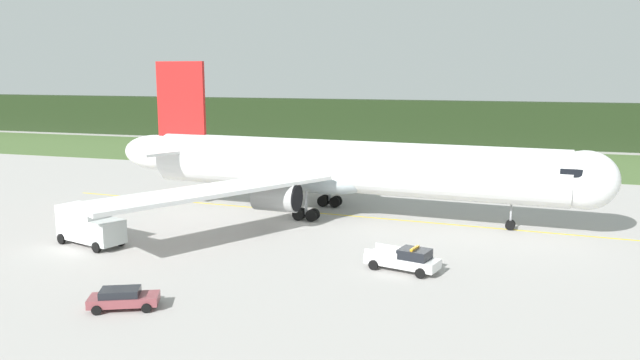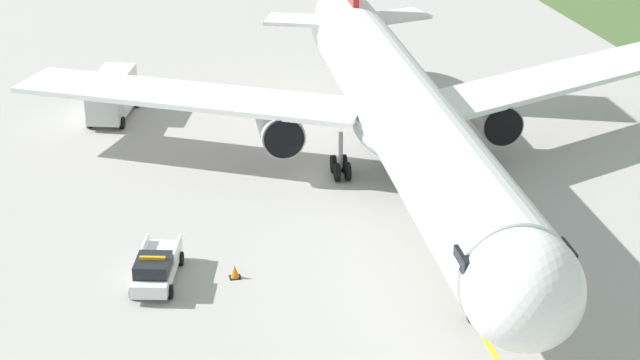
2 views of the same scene
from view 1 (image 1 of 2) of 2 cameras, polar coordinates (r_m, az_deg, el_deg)
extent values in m
plane|color=#A29F9B|center=(60.09, -2.45, -4.14)|extent=(320.00, 320.00, 0.00)
cube|color=#466031|center=(107.15, 6.58, 2.05)|extent=(320.00, 31.82, 0.04)
cube|color=black|center=(128.07, 8.48, 5.27)|extent=(288.00, 4.42, 8.82)
cube|color=yellow|center=(63.96, 2.47, -3.27)|extent=(67.79, 4.40, 0.01)
cylinder|color=white|center=(63.00, 2.51, 1.24)|extent=(42.68, 7.84, 5.29)
ellipsoid|color=white|center=(59.93, 23.16, -0.01)|extent=(6.13, 5.63, 5.29)
ellipsoid|color=white|center=(73.32, -14.67, 2.47)|extent=(8.69, 4.47, 3.97)
ellipsoid|color=#ACB9BF|center=(63.92, 0.69, 0.06)|extent=(11.20, 6.20, 2.91)
cube|color=black|center=(59.74, 22.02, 0.94)|extent=(2.10, 5.13, 0.70)
cube|color=white|center=(77.76, -0.01, 2.42)|extent=(13.64, 23.80, 0.35)
cylinder|color=#A7A7A7|center=(71.51, 0.81, 0.63)|extent=(4.32, 3.05, 2.80)
cylinder|color=black|center=(70.82, 2.42, 0.53)|extent=(0.28, 2.58, 2.58)
cube|color=white|center=(54.71, -9.70, -0.93)|extent=(15.95, 23.08, 0.35)
cylinder|color=#A7A7A7|center=(58.46, -4.04, -1.50)|extent=(4.32, 3.05, 2.80)
cylinder|color=black|center=(57.61, -2.12, -1.65)|extent=(0.28, 2.58, 2.58)
cube|color=#B41C1B|center=(70.93, -12.63, 6.73)|extent=(5.95, 0.80, 9.54)
cube|color=white|center=(74.34, -11.43, 3.11)|extent=(4.45, 6.67, 0.28)
cube|color=white|center=(68.97, -14.31, 2.48)|extent=(5.04, 6.79, 0.28)
cylinder|color=gray|center=(60.61, 17.12, -2.84)|extent=(0.20, 0.20, 2.45)
cylinder|color=black|center=(61.13, 17.08, -3.91)|extent=(0.91, 0.27, 0.90)
cylinder|color=black|center=(60.63, 17.05, -4.02)|extent=(0.91, 0.27, 0.90)
cylinder|color=gray|center=(67.76, 0.90, -0.94)|extent=(0.28, 0.28, 2.45)
cylinder|color=black|center=(67.45, 1.36, -2.05)|extent=(1.22, 0.37, 1.20)
cylinder|color=black|center=(68.10, 1.55, -1.94)|extent=(1.22, 0.37, 1.20)
cylinder|color=black|center=(67.92, 0.24, -1.97)|extent=(1.22, 0.37, 1.20)
cylinder|color=black|center=(68.57, 0.45, -1.85)|extent=(1.22, 0.37, 1.20)
cylinder|color=gray|center=(61.47, -1.29, -2.07)|extent=(0.28, 0.28, 2.45)
cylinder|color=black|center=(61.80, -0.56, -3.17)|extent=(1.22, 0.37, 1.20)
cylinder|color=black|center=(61.17, -0.80, -3.31)|extent=(1.22, 0.37, 1.20)
cylinder|color=black|center=(62.31, -1.76, -3.06)|extent=(1.22, 0.37, 1.20)
cylinder|color=black|center=(61.69, -2.01, -3.20)|extent=(1.22, 0.37, 1.20)
cube|color=silver|center=(46.88, 7.53, -7.38)|extent=(5.78, 3.19, 0.70)
cube|color=black|center=(46.31, 8.68, -6.72)|extent=(2.55, 2.24, 0.70)
cube|color=silver|center=(48.03, 6.55, -6.22)|extent=(2.58, 0.74, 0.45)
cube|color=silver|center=(46.45, 5.60, -6.76)|extent=(2.58, 0.74, 0.45)
cube|color=orange|center=(46.19, 8.69, -6.21)|extent=(0.52, 1.35, 0.16)
cylinder|color=black|center=(47.17, 10.10, -7.79)|extent=(0.80, 0.42, 0.76)
cylinder|color=black|center=(45.44, 9.18, -8.45)|extent=(0.80, 0.42, 0.76)
cylinder|color=black|center=(48.57, 5.98, -7.16)|extent=(0.80, 0.42, 0.76)
cylinder|color=black|center=(46.90, 4.94, -7.77)|extent=(0.80, 0.42, 0.76)
cube|color=#B5BCBA|center=(54.53, -18.88, -4.58)|extent=(2.50, 2.84, 2.00)
cube|color=silver|center=(56.94, -20.86, -3.63)|extent=(4.96, 3.56, 2.89)
cylinder|color=#99999E|center=(56.60, -20.23, -5.28)|extent=(0.77, 0.31, 1.04)
cylinder|color=#99999E|center=(58.02, -21.28, -4.98)|extent=(0.77, 0.31, 1.04)
cylinder|color=black|center=(55.48, -17.84, -5.34)|extent=(0.94, 0.50, 0.90)
cylinder|color=black|center=(54.10, -19.83, -5.85)|extent=(0.94, 0.50, 0.90)
cylinder|color=black|center=(59.19, -20.71, -4.56)|extent=(0.94, 0.50, 0.90)
cylinder|color=black|center=(57.89, -22.64, -5.01)|extent=(0.94, 0.50, 0.90)
cube|color=brown|center=(41.26, -17.55, -10.44)|extent=(4.56, 3.31, 0.55)
cube|color=black|center=(41.14, -17.88, -9.78)|extent=(2.78, 2.36, 0.45)
cylinder|color=black|center=(41.92, -15.29, -10.40)|extent=(0.62, 0.41, 0.60)
cylinder|color=black|center=(40.30, -15.65, -11.26)|extent=(0.62, 0.41, 0.60)
cylinder|color=black|center=(42.46, -19.31, -10.35)|extent=(0.62, 0.41, 0.60)
cylinder|color=black|center=(40.86, -19.83, -11.19)|extent=(0.62, 0.41, 0.60)
cube|color=black|center=(50.86, 8.90, -6.87)|extent=(0.61, 0.61, 0.03)
cone|color=orange|center=(50.75, 8.91, -6.46)|extent=(0.47, 0.47, 0.73)
camera|label=2|loc=(62.29, 66.61, 16.18)|focal=61.39mm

